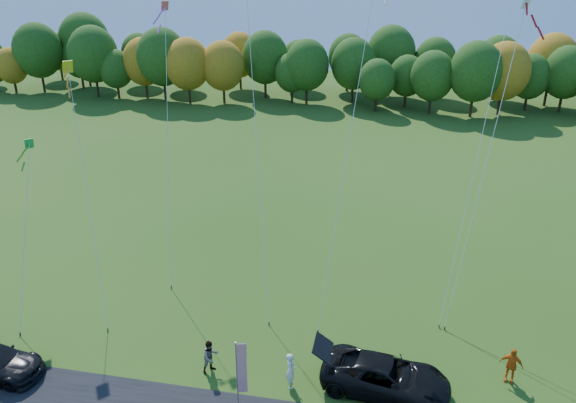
# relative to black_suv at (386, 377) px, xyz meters

# --- Properties ---
(ground) EXTENTS (160.00, 160.00, 0.00)m
(ground) POSITION_rel_black_suv_xyz_m (-5.76, -0.55, -0.84)
(ground) COLOR #274C14
(tree_line) EXTENTS (116.00, 12.00, 10.00)m
(tree_line) POSITION_rel_black_suv_xyz_m (-5.76, 54.45, -0.84)
(tree_line) COLOR #1E4711
(tree_line) RESTS_ON ground
(black_suv) EXTENTS (6.38, 3.64, 1.68)m
(black_suv) POSITION_rel_black_suv_xyz_m (0.00, 0.00, 0.00)
(black_suv) COLOR black
(black_suv) RESTS_ON ground
(person_tailgate_a) EXTENTS (0.61, 0.78, 1.88)m
(person_tailgate_a) POSITION_rel_black_suv_xyz_m (-4.45, -0.54, 0.10)
(person_tailgate_a) COLOR white
(person_tailgate_a) RESTS_ON ground
(person_tailgate_b) EXTENTS (1.07, 1.08, 1.76)m
(person_tailgate_b) POSITION_rel_black_suv_xyz_m (-8.54, -0.25, 0.04)
(person_tailgate_b) COLOR gray
(person_tailgate_b) RESTS_ON ground
(person_east) EXTENTS (1.19, 0.76, 1.88)m
(person_east) POSITION_rel_black_suv_xyz_m (5.88, 1.87, 0.10)
(person_east) COLOR orange
(person_east) RESTS_ON ground
(feather_flag) EXTENTS (0.47, 0.19, 3.59)m
(feather_flag) POSITION_rel_black_suv_xyz_m (-6.40, -2.24, 1.35)
(feather_flag) COLOR #999999
(feather_flag) RESTS_ON ground
(kite_delta_blue) EXTENTS (4.99, 10.52, 23.46)m
(kite_delta_blue) POSITION_rel_black_suv_xyz_m (-8.38, 8.80, 10.51)
(kite_delta_blue) COLOR #4C3F33
(kite_delta_blue) RESTS_ON ground
(kite_parafoil_orange) EXTENTS (6.12, 13.42, 29.63)m
(kite_parafoil_orange) POSITION_rel_black_suv_xyz_m (4.96, 11.98, 13.80)
(kite_parafoil_orange) COLOR #4C3F33
(kite_parafoil_orange) RESTS_ON ground
(kite_delta_red) EXTENTS (3.16, 9.48, 21.78)m
(kite_delta_red) POSITION_rel_black_suv_xyz_m (-2.77, 8.22, 9.93)
(kite_delta_red) COLOR #4C3F33
(kite_delta_red) RESTS_ON ground
(kite_diamond_yellow) EXTENTS (4.98, 7.60, 13.77)m
(kite_diamond_yellow) POSITION_rel_black_suv_xyz_m (-17.31, 5.19, 5.78)
(kite_diamond_yellow) COLOR #4C3F33
(kite_diamond_yellow) RESTS_ON ground
(kite_diamond_green) EXTENTS (2.09, 6.39, 9.62)m
(kite_diamond_green) POSITION_rel_black_suv_xyz_m (-20.43, 3.40, 3.80)
(kite_diamond_green) COLOR #4C3F33
(kite_diamond_green) RESTS_ON ground
(kite_diamond_white) EXTENTS (3.37, 6.72, 17.56)m
(kite_diamond_white) POSITION_rel_black_suv_xyz_m (4.43, 8.49, 7.69)
(kite_diamond_white) COLOR #4C3F33
(kite_diamond_white) RESTS_ON ground
(kite_diamond_pink) EXTENTS (2.15, 7.09, 16.71)m
(kite_diamond_pink) POSITION_rel_black_suv_xyz_m (-14.18, 9.80, 7.37)
(kite_diamond_pink) COLOR #4C3F33
(kite_diamond_pink) RESTS_ON ground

